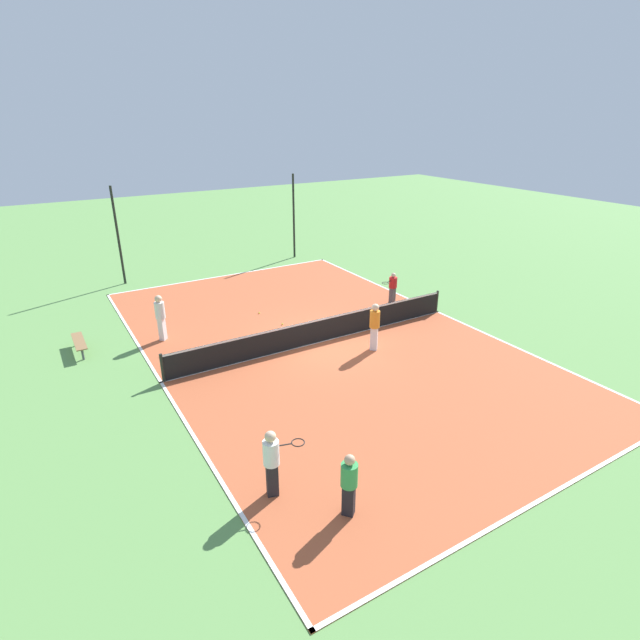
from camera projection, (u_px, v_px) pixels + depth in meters
name	position (u px, v px, depth m)	size (l,w,h in m)	color
ground_plane	(320.00, 342.00, 18.64)	(80.00, 80.00, 0.00)	#60934C
court_surface	(320.00, 342.00, 18.63)	(11.89, 19.26, 0.02)	#B75633
tennis_net	(320.00, 330.00, 18.44)	(11.69, 0.10, 0.97)	black
bench	(79.00, 342.00, 17.72)	(0.36, 1.67, 0.45)	olive
player_near_white	(272.00, 459.00, 10.82)	(0.99, 0.56, 1.67)	black
player_far_white	(160.00, 315.00, 18.41)	(0.51, 0.51, 1.77)	white
player_coach_red	(393.00, 286.00, 22.22)	(0.99, 0.58, 1.37)	#4C4C51
player_center_orange	(375.00, 324.00, 17.62)	(0.51, 0.51, 1.76)	white
player_far_green	(349.00, 482.00, 10.32)	(0.51, 0.51, 1.51)	black
tennis_ball_right_alley	(259.00, 313.00, 21.21)	(0.07, 0.07, 0.07)	#CCE033
tennis_ball_near_net	(160.00, 356.00, 17.43)	(0.07, 0.07, 0.07)	#CCE033
tennis_ball_left_sideline	(282.00, 324.00, 20.10)	(0.07, 0.07, 0.07)	#CCE033
tennis_ball_midcourt	(175.00, 365.00, 16.81)	(0.07, 0.07, 0.07)	#CCE033
fence_post_back_left	(118.00, 236.00, 24.13)	(0.12, 0.12, 4.79)	black
fence_post_back_right	(294.00, 217.00, 28.70)	(0.12, 0.12, 4.79)	black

